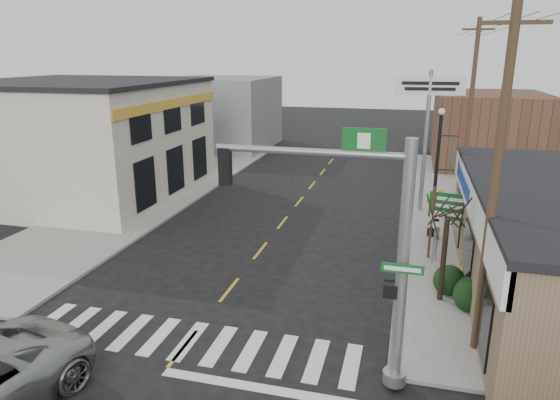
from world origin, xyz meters
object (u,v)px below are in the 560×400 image
(traffic_signal_pole, at_px, (371,239))
(lamp_post, at_px, (438,164))
(utility_pole_far, at_px, (470,107))
(dance_center_sign, at_px, (428,108))
(fire_hydrant, at_px, (463,272))
(bare_tree, at_px, (449,204))
(guide_sign, at_px, (450,214))
(utility_pole_near, at_px, (495,184))

(traffic_signal_pole, height_order, lamp_post, traffic_signal_pole)
(utility_pole_far, bearing_deg, dance_center_sign, -127.44)
(fire_hydrant, bearing_deg, lamp_post, 101.88)
(lamp_post, relative_size, bare_tree, 1.35)
(traffic_signal_pole, xyz_separation_m, utility_pole_far, (4.10, 20.24, 1.33))
(lamp_post, bearing_deg, dance_center_sign, 110.64)
(bare_tree, bearing_deg, lamp_post, 90.68)
(fire_hydrant, xyz_separation_m, bare_tree, (-0.93, -1.84, 3.19))
(guide_sign, distance_m, fire_hydrant, 2.63)
(utility_pole_near, bearing_deg, lamp_post, 94.95)
(guide_sign, distance_m, utility_pole_near, 7.34)
(dance_center_sign, relative_size, utility_pole_far, 0.73)
(utility_pole_near, bearing_deg, traffic_signal_pole, -143.39)
(bare_tree, bearing_deg, traffic_signal_pole, -112.70)
(lamp_post, relative_size, dance_center_sign, 0.80)
(fire_hydrant, height_order, utility_pole_near, utility_pole_near)
(guide_sign, relative_size, dance_center_sign, 0.41)
(bare_tree, xyz_separation_m, utility_pole_far, (1.93, 15.04, 1.79))
(fire_hydrant, xyz_separation_m, lamp_post, (-1.00, 4.77, 3.16))
(guide_sign, xyz_separation_m, dance_center_sign, (-1.02, 6.94, 3.63))
(fire_hydrant, relative_size, bare_tree, 0.14)
(lamp_post, xyz_separation_m, utility_pole_far, (2.00, 8.44, 1.82))
(dance_center_sign, xyz_separation_m, bare_tree, (0.61, -10.76, -2.09))
(guide_sign, height_order, utility_pole_near, utility_pole_near)
(fire_hydrant, bearing_deg, traffic_signal_pole, -113.78)
(traffic_signal_pole, bearing_deg, bare_tree, 67.46)
(bare_tree, bearing_deg, dance_center_sign, 93.23)
(dance_center_sign, relative_size, utility_pole_near, 0.78)
(utility_pole_far, bearing_deg, bare_tree, -104.17)
(utility_pole_far, bearing_deg, lamp_post, -110.24)
(lamp_post, bearing_deg, fire_hydrant, -64.72)
(lamp_post, relative_size, utility_pole_near, 0.62)
(guide_sign, height_order, bare_tree, bare_tree)
(utility_pole_near, xyz_separation_m, utility_pole_far, (1.05, 17.90, 0.33))
(dance_center_sign, bearing_deg, guide_sign, -84.92)
(traffic_signal_pole, xyz_separation_m, bare_tree, (2.17, 5.20, -0.46))
(dance_center_sign, bearing_deg, traffic_signal_pole, -98.90)
(lamp_post, distance_m, utility_pole_near, 9.63)
(traffic_signal_pole, relative_size, utility_pole_near, 0.69)
(dance_center_sign, height_order, bare_tree, dance_center_sign)
(lamp_post, distance_m, dance_center_sign, 4.69)
(dance_center_sign, height_order, utility_pole_far, utility_pole_far)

